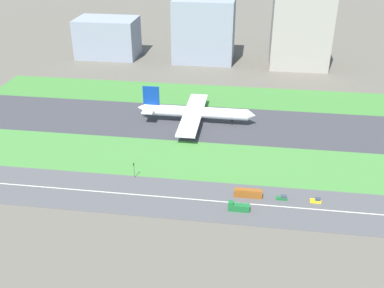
{
  "coord_description": "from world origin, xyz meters",
  "views": [
    {
      "loc": [
        24.59,
        -222.06,
        105.61
      ],
      "look_at": [
        -1.79,
        -36.5,
        6.0
      ],
      "focal_mm": 41.93,
      "sensor_mm": 36.0,
      "label": 1
    }
  ],
  "objects_px": {
    "car_0": "(316,200)",
    "bus_0": "(248,193)",
    "car_1": "(282,198)",
    "terminal_building": "(108,37)",
    "traffic_light": "(134,169)",
    "office_tower": "(301,28)",
    "fuel_tank_west": "(211,35)",
    "truck_0": "(238,207)",
    "airliner": "(193,112)",
    "hangar_building": "(204,30)"
  },
  "relations": [
    {
      "from": "airliner",
      "to": "truck_0",
      "type": "height_order",
      "value": "airliner"
    },
    {
      "from": "office_tower",
      "to": "terminal_building",
      "type": "bearing_deg",
      "value": 180.0
    },
    {
      "from": "car_1",
      "to": "traffic_light",
      "type": "height_order",
      "value": "traffic_light"
    },
    {
      "from": "bus_0",
      "to": "fuel_tank_west",
      "type": "xyz_separation_m",
      "value": [
        -38.68,
        227.0,
        6.46
      ]
    },
    {
      "from": "bus_0",
      "to": "hangar_building",
      "type": "distance_m",
      "value": 187.55
    },
    {
      "from": "traffic_light",
      "to": "hangar_building",
      "type": "bearing_deg",
      "value": 86.73
    },
    {
      "from": "car_0",
      "to": "terminal_building",
      "type": "bearing_deg",
      "value": 128.2
    },
    {
      "from": "car_0",
      "to": "traffic_light",
      "type": "relative_size",
      "value": 0.61
    },
    {
      "from": "bus_0",
      "to": "hangar_building",
      "type": "xyz_separation_m",
      "value": [
        -39.98,
        182.0,
        21.31
      ]
    },
    {
      "from": "bus_0",
      "to": "terminal_building",
      "type": "bearing_deg",
      "value": 122.49
    },
    {
      "from": "bus_0",
      "to": "fuel_tank_west",
      "type": "distance_m",
      "value": 230.36
    },
    {
      "from": "car_1",
      "to": "terminal_building",
      "type": "xyz_separation_m",
      "value": [
        -129.78,
        182.0,
        13.87
      ]
    },
    {
      "from": "traffic_light",
      "to": "hangar_building",
      "type": "xyz_separation_m",
      "value": [
        9.96,
        174.01,
        18.84
      ]
    },
    {
      "from": "bus_0",
      "to": "car_1",
      "type": "distance_m",
      "value": 13.9
    },
    {
      "from": "office_tower",
      "to": "fuel_tank_west",
      "type": "xyz_separation_m",
      "value": [
        -69.7,
        45.0,
        -18.53
      ]
    },
    {
      "from": "car_0",
      "to": "office_tower",
      "type": "distance_m",
      "value": 183.87
    },
    {
      "from": "car_0",
      "to": "bus_0",
      "type": "distance_m",
      "value": 27.33
    },
    {
      "from": "office_tower",
      "to": "fuel_tank_west",
      "type": "bearing_deg",
      "value": 147.15
    },
    {
      "from": "airliner",
      "to": "car_1",
      "type": "distance_m",
      "value": 82.24
    },
    {
      "from": "car_1",
      "to": "traffic_light",
      "type": "relative_size",
      "value": 0.61
    },
    {
      "from": "truck_0",
      "to": "bus_0",
      "type": "height_order",
      "value": "truck_0"
    },
    {
      "from": "traffic_light",
      "to": "fuel_tank_west",
      "type": "relative_size",
      "value": 0.3
    },
    {
      "from": "hangar_building",
      "to": "airliner",
      "type": "bearing_deg",
      "value": -86.03
    },
    {
      "from": "airliner",
      "to": "car_0",
      "type": "bearing_deg",
      "value": -48.87
    },
    {
      "from": "office_tower",
      "to": "traffic_light",
      "type": "bearing_deg",
      "value": -114.95
    },
    {
      "from": "bus_0",
      "to": "fuel_tank_west",
      "type": "bearing_deg",
      "value": 99.67
    },
    {
      "from": "terminal_building",
      "to": "fuel_tank_west",
      "type": "height_order",
      "value": "terminal_building"
    },
    {
      "from": "truck_0",
      "to": "traffic_light",
      "type": "xyz_separation_m",
      "value": [
        -46.37,
        17.99,
        2.62
      ]
    },
    {
      "from": "office_tower",
      "to": "fuel_tank_west",
      "type": "height_order",
      "value": "office_tower"
    },
    {
      "from": "truck_0",
      "to": "hangar_building",
      "type": "distance_m",
      "value": 196.6
    },
    {
      "from": "airliner",
      "to": "terminal_building",
      "type": "bearing_deg",
      "value": 126.33
    },
    {
      "from": "car_0",
      "to": "fuel_tank_west",
      "type": "height_order",
      "value": "fuel_tank_west"
    },
    {
      "from": "airliner",
      "to": "car_0",
      "type": "xyz_separation_m",
      "value": [
        59.39,
        -68.0,
        -5.31
      ]
    },
    {
      "from": "terminal_building",
      "to": "car_1",
      "type": "bearing_deg",
      "value": -54.51
    },
    {
      "from": "bus_0",
      "to": "office_tower",
      "type": "relative_size",
      "value": 0.22
    },
    {
      "from": "car_0",
      "to": "truck_0",
      "type": "xyz_separation_m",
      "value": [
        -30.88,
        -10.0,
        0.75
      ]
    },
    {
      "from": "hangar_building",
      "to": "car_0",
      "type": "bearing_deg",
      "value": -69.71
    },
    {
      "from": "fuel_tank_west",
      "to": "car_0",
      "type": "bearing_deg",
      "value": -73.79
    },
    {
      "from": "airliner",
      "to": "office_tower",
      "type": "bearing_deg",
      "value": 61.04
    },
    {
      "from": "bus_0",
      "to": "fuel_tank_west",
      "type": "height_order",
      "value": "fuel_tank_west"
    },
    {
      "from": "car_0",
      "to": "truck_0",
      "type": "relative_size",
      "value": 0.52
    },
    {
      "from": "car_1",
      "to": "fuel_tank_west",
      "type": "height_order",
      "value": "fuel_tank_west"
    },
    {
      "from": "car_1",
      "to": "fuel_tank_west",
      "type": "distance_m",
      "value": 233.12
    },
    {
      "from": "fuel_tank_west",
      "to": "truck_0",
      "type": "bearing_deg",
      "value": -81.57
    },
    {
      "from": "car_1",
      "to": "truck_0",
      "type": "bearing_deg",
      "value": -150.16
    },
    {
      "from": "car_1",
      "to": "terminal_building",
      "type": "distance_m",
      "value": 223.96
    },
    {
      "from": "bus_0",
      "to": "traffic_light",
      "type": "bearing_deg",
      "value": 170.9
    },
    {
      "from": "car_0",
      "to": "terminal_building",
      "type": "relative_size",
      "value": 0.09
    },
    {
      "from": "airliner",
      "to": "terminal_building",
      "type": "distance_m",
      "value": 141.77
    },
    {
      "from": "airliner",
      "to": "fuel_tank_west",
      "type": "distance_m",
      "value": 159.15
    }
  ]
}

